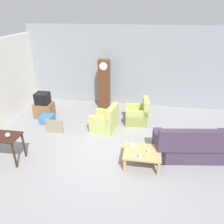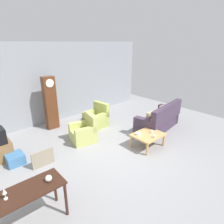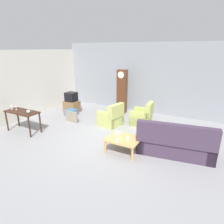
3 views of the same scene
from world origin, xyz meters
name	(u,v)px [view 2 (image 2 of 3)]	position (x,y,z in m)	size (l,w,h in m)	color
ground_plane	(121,149)	(0.00, 0.00, 0.00)	(10.40, 10.40, 0.00)	gray
garage_door_wall	(62,82)	(0.00, 3.60, 1.60)	(8.40, 0.16, 3.20)	gray
couch_floral	(159,120)	(2.12, 0.09, 0.35)	(2.21, 1.18, 1.04)	#423347
armchair_olive_near	(84,132)	(-0.55, 1.20, 0.31)	(0.93, 0.90, 0.92)	#B7BC66
armchair_olive_far	(97,119)	(0.50, 1.91, 0.31)	(0.86, 0.83, 0.92)	#ACB55C
coffee_table_wood	(148,136)	(0.76, -0.46, 0.37)	(0.96, 0.76, 0.43)	tan
console_table_dark	(27,196)	(-3.09, -0.85, 0.67)	(1.30, 0.56, 0.79)	#381E14
grandfather_clock	(50,103)	(-0.90, 2.91, 1.01)	(0.44, 0.30, 2.02)	#562D19
framed_picture_leaning	(43,158)	(-2.18, 0.75, 0.23)	(0.60, 0.05, 0.46)	gray
storage_box_blue	(15,159)	(-2.73, 1.37, 0.14)	(0.44, 0.47, 0.28)	teal
glass_dome_cloche	(49,178)	(-2.69, -0.88, 0.85)	(0.13, 0.13, 0.13)	silver
cup_white_porcelain	(152,132)	(0.91, -0.49, 0.48)	(0.08, 0.08, 0.09)	white
cup_blue_rimmed	(154,136)	(0.70, -0.74, 0.48)	(0.08, 0.08, 0.10)	silver
bowl_white_stacked	(138,134)	(0.48, -0.29, 0.47)	(0.17, 0.17, 0.07)	white
wine_glass_mid	(4,192)	(-3.39, -0.83, 0.92)	(0.07, 0.07, 0.21)	silver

